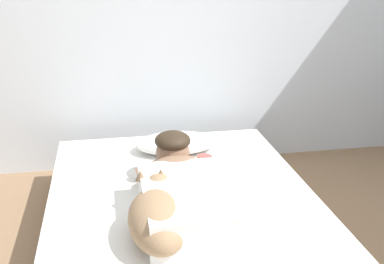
# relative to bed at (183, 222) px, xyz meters

# --- Properties ---
(bed) EXTENTS (1.43, 1.92, 0.30)m
(bed) POSITION_rel_bed_xyz_m (0.00, 0.00, 0.00)
(bed) COLOR #726051
(bed) RESTS_ON ground
(pillow) EXTENTS (0.52, 0.32, 0.11)m
(pillow) POSITION_rel_bed_xyz_m (0.06, 0.63, 0.21)
(pillow) COLOR white
(pillow) RESTS_ON bed
(person_lying) EXTENTS (0.43, 0.92, 0.27)m
(person_lying) POSITION_rel_bed_xyz_m (-0.02, -0.11, 0.26)
(person_lying) COLOR white
(person_lying) RESTS_ON bed
(dog) EXTENTS (0.26, 0.57, 0.21)m
(dog) POSITION_rel_bed_xyz_m (-0.17, -0.34, 0.25)
(dog) COLOR #9E7A56
(dog) RESTS_ON bed
(coffee_cup) EXTENTS (0.12, 0.09, 0.07)m
(coffee_cup) POSITION_rel_bed_xyz_m (0.18, 0.34, 0.19)
(coffee_cup) COLOR #D84C47
(coffee_cup) RESTS_ON bed
(cell_phone) EXTENTS (0.07, 0.14, 0.01)m
(cell_phone) POSITION_rel_bed_xyz_m (0.01, -0.21, 0.15)
(cell_phone) COLOR black
(cell_phone) RESTS_ON bed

